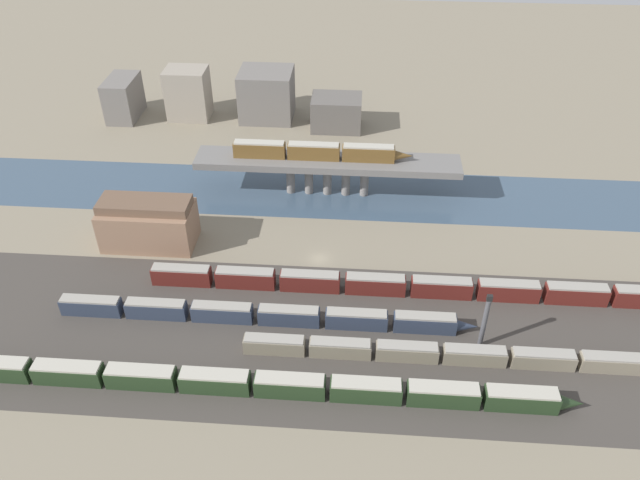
# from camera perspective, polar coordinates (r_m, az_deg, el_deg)

# --- Properties ---
(ground_plane) EXTENTS (400.00, 400.00, 0.00)m
(ground_plane) POSITION_cam_1_polar(r_m,az_deg,el_deg) (138.25, -0.05, -1.71)
(ground_plane) COLOR gray
(railbed_yard) EXTENTS (280.00, 42.00, 0.01)m
(railbed_yard) POSITION_cam_1_polar(r_m,az_deg,el_deg) (120.46, -0.90, -8.82)
(railbed_yard) COLOR #423D38
(railbed_yard) RESTS_ON ground
(river_water) EXTENTS (320.00, 23.42, 0.01)m
(river_water) POSITION_cam_1_polar(r_m,az_deg,el_deg) (160.34, 0.67, 4.32)
(river_water) COLOR #3D5166
(river_water) RESTS_ON ground
(bridge) EXTENTS (65.72, 9.61, 9.96)m
(bridge) POSITION_cam_1_polar(r_m,az_deg,el_deg) (156.02, 0.69, 6.92)
(bridge) COLOR slate
(bridge) RESTS_ON ground
(train_on_bridge) EXTENTS (44.13, 2.75, 4.08)m
(train_on_bridge) POSITION_cam_1_polar(r_m,az_deg,el_deg) (154.38, -0.09, 8.10)
(train_on_bridge) COLOR brown
(train_on_bridge) RESTS_ON bridge
(train_yard_near) EXTENTS (107.88, 3.14, 3.93)m
(train_yard_near) POSITION_cam_1_polar(r_m,az_deg,el_deg) (110.59, -5.42, -12.97)
(train_yard_near) COLOR #23381E
(train_yard_near) RESTS_ON ground
(train_yard_mid) EXTENTS (76.29, 2.62, 3.43)m
(train_yard_mid) POSITION_cam_1_polar(r_m,az_deg,el_deg) (117.40, 11.63, -10.17)
(train_yard_mid) COLOR gray
(train_yard_mid) RESTS_ON ground
(train_yard_far) EXTENTS (81.71, 2.62, 3.82)m
(train_yard_far) POSITION_cam_1_polar(r_m,az_deg,el_deg) (122.56, -5.32, -6.80)
(train_yard_far) COLOR #2D384C
(train_yard_far) RESTS_ON ground
(train_yard_outer) EXTENTS (111.15, 2.78, 4.19)m
(train_yard_outer) POSITION_cam_1_polar(r_m,az_deg,el_deg) (129.40, 8.64, -4.20)
(train_yard_outer) COLOR #5B1E19
(train_yard_outer) RESTS_ON ground
(warehouse_building) EXTENTS (20.52, 10.56, 11.38)m
(warehouse_building) POSITION_cam_1_polar(r_m,az_deg,el_deg) (145.11, -15.44, 1.52)
(warehouse_building) COLOR #937056
(warehouse_building) RESTS_ON ground
(signal_tower) EXTENTS (1.00, 0.92, 12.48)m
(signal_tower) POSITION_cam_1_polar(r_m,az_deg,el_deg) (118.42, 14.81, -7.21)
(signal_tower) COLOR #4C4C51
(signal_tower) RESTS_ON ground
(city_block_far_left) EXTENTS (8.42, 14.78, 12.34)m
(city_block_far_left) POSITION_cam_1_polar(r_m,az_deg,el_deg) (206.15, -17.53, 12.28)
(city_block_far_left) COLOR slate
(city_block_far_left) RESTS_ON ground
(city_block_left) EXTENTS (12.53, 9.91, 15.42)m
(city_block_left) POSITION_cam_1_polar(r_m,az_deg,el_deg) (200.38, -11.97, 12.98)
(city_block_left) COLOR gray
(city_block_left) RESTS_ON ground
(city_block_center) EXTENTS (15.99, 14.45, 14.88)m
(city_block_center) POSITION_cam_1_polar(r_m,az_deg,el_deg) (196.92, -4.90, 13.12)
(city_block_center) COLOR slate
(city_block_center) RESTS_ON ground
(city_block_right) EXTENTS (14.86, 11.22, 9.67)m
(city_block_right) POSITION_cam_1_polar(r_m,az_deg,el_deg) (190.76, 1.52, 11.57)
(city_block_right) COLOR #605B56
(city_block_right) RESTS_ON ground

